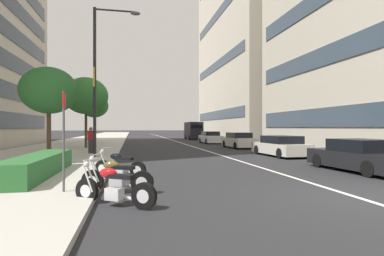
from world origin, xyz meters
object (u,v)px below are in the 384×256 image
car_lead_in_lane (210,138)px  street_tree_far_plaza (86,96)px  motorcycle_by_sign_pole (119,166)px  delivery_van_ahead (193,130)px  pedestrian_on_plaza (91,140)px  motorcycle_far_end_row (114,189)px  car_far_down_avenue (280,146)px  motorcycle_under_tarp (116,178)px  parking_sign_by_curb (64,131)px  street_tree_mid_sidewalk (49,91)px  car_approaching_light (359,156)px  street_tree_near_plaza_corner (94,106)px  car_following_behind (239,141)px  street_lamp_with_banners (101,68)px

car_lead_in_lane → street_tree_far_plaza: (-7.49, 12.80, 3.85)m
motorcycle_by_sign_pole → delivery_van_ahead: size_ratio=0.33×
delivery_van_ahead → pedestrian_on_plaza: delivery_van_ahead is taller
motorcycle_far_end_row → car_far_down_avenue: bearing=-100.3°
motorcycle_under_tarp → parking_sign_by_curb: parking_sign_by_curb is taller
street_tree_mid_sidewalk → car_far_down_avenue: bearing=-87.4°
motorcycle_far_end_row → delivery_van_ahead: delivery_van_ahead is taller
delivery_van_ahead → street_tree_mid_sidewalk: street_tree_mid_sidewalk is taller
car_approaching_light → delivery_van_ahead: 35.84m
motorcycle_by_sign_pole → street_tree_near_plaza_corner: bearing=-52.8°
car_approaching_light → car_following_behind: bearing=-2.6°
motorcycle_by_sign_pole → car_lead_in_lane: car_lead_in_lane is taller
car_far_down_avenue → pedestrian_on_plaza: pedestrian_on_plaza is taller
car_far_down_avenue → car_following_behind: car_following_behind is taller
car_far_down_avenue → street_tree_near_plaza_corner: (17.94, 13.62, 3.70)m
motorcycle_by_sign_pole → delivery_van_ahead: (35.51, -10.06, 1.03)m
motorcycle_far_end_row → delivery_van_ahead: (39.62, -10.03, 1.04)m
car_far_down_avenue → pedestrian_on_plaza: (2.85, 12.06, 0.40)m
street_tree_mid_sidewalk → parking_sign_by_curb: bearing=-163.7°
motorcycle_under_tarp → pedestrian_on_plaza: pedestrian_on_plaza is taller
car_following_behind → motorcycle_under_tarp: bearing=148.3°
motorcycle_by_sign_pole → street_tree_mid_sidewalk: street_tree_mid_sidewalk is taller
motorcycle_under_tarp → street_tree_far_plaza: street_tree_far_plaza is taller
street_tree_near_plaza_corner → pedestrian_on_plaza: bearing=-174.1°
car_approaching_light → street_tree_far_plaza: bearing=38.3°
car_far_down_avenue → street_tree_near_plaza_corner: bearing=34.9°
street_lamp_with_banners → street_tree_far_plaza: (8.12, 2.02, -0.85)m
motorcycle_by_sign_pole → car_far_down_avenue: car_far_down_avenue is taller
car_following_behind → street_tree_near_plaza_corner: (9.96, 13.73, 3.66)m
motorcycle_far_end_row → street_tree_mid_sidewalk: street_tree_mid_sidewalk is taller
street_tree_near_plaza_corner → motorcycle_under_tarp: bearing=-172.1°
motorcycle_by_sign_pole → street_tree_far_plaza: street_tree_far_plaza is taller
car_far_down_avenue → parking_sign_by_curb: (-9.50, 11.17, 1.11)m
car_far_down_avenue → street_lamp_with_banners: (0.50, 11.16, 4.73)m
motorcycle_by_sign_pole → street_lamp_with_banners: size_ratio=0.22×
car_lead_in_lane → street_tree_near_plaza_corner: street_tree_near_plaza_corner is taller
motorcycle_by_sign_pole → street_lamp_with_banners: street_lamp_with_banners is taller
parking_sign_by_curb → street_tree_mid_sidewalk: street_tree_mid_sidewalk is taller
car_following_behind → street_tree_near_plaza_corner: 17.35m
motorcycle_by_sign_pole → delivery_van_ahead: bearing=-77.3°
delivery_van_ahead → street_tree_near_plaza_corner: street_tree_near_plaza_corner is taller
motorcycle_by_sign_pole → parking_sign_by_curb: (-2.94, 1.31, 1.33)m
pedestrian_on_plaza → motorcycle_under_tarp: bearing=-172.0°
street_tree_near_plaza_corner → pedestrian_on_plaza: size_ratio=3.20×
car_following_behind → motorcycle_far_end_row: bearing=150.3°
car_lead_in_lane → car_approaching_light: bearing=-179.4°
motorcycle_under_tarp → motorcycle_far_end_row: bearing=109.3°
motorcycle_under_tarp → car_far_down_avenue: bearing=-117.9°
motorcycle_far_end_row → street_tree_mid_sidewalk: (10.05, 3.94, 3.41)m
car_approaching_light → street_tree_far_plaza: (15.51, 13.15, 3.88)m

